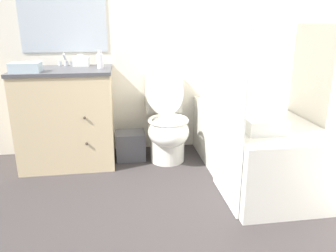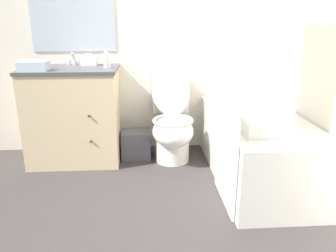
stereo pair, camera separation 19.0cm
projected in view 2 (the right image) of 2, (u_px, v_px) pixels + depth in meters
wall_back at (154, 26)px, 3.18m from camera, size 8.00×0.06×2.50m
wall_right at (324, 27)px, 2.42m from camera, size 0.05×2.73×2.50m
vanity_cabinet at (75, 114)px, 3.09m from camera, size 0.85×0.59×0.89m
sink_faucet at (75, 61)px, 3.14m from camera, size 0.14×0.12×0.12m
toilet at (172, 125)px, 3.12m from camera, size 0.38×0.65×0.86m
bathtub at (256, 147)px, 2.79m from camera, size 0.71×1.52×0.54m
shower_curtain at (231, 65)px, 2.16m from camera, size 0.02×0.57×2.03m
wastebasket at (136, 144)px, 3.22m from camera, size 0.28×0.24×0.27m
tissue_box at (89, 61)px, 3.11m from camera, size 0.15×0.12×0.11m
soap_dispenser at (107, 60)px, 2.93m from camera, size 0.06×0.06×0.16m
hand_towel_folded at (34, 66)px, 2.77m from camera, size 0.24×0.17×0.08m
bath_towel_folded at (265, 128)px, 2.25m from camera, size 0.28×0.19×0.10m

